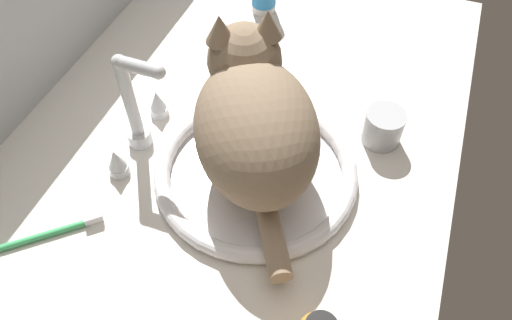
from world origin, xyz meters
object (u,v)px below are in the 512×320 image
object	(u,v)px
cat	(254,116)
metal_jar	(383,127)
toothbrush	(45,234)
sink_basin	(256,172)
faucet	(136,114)

from	to	relation	value
cat	metal_jar	bearing A→B (deg)	-54.95
cat	toothbrush	bearing A→B (deg)	133.81
cat	sink_basin	bearing A→B (deg)	-150.23
faucet	cat	bearing A→B (deg)	-84.49
sink_basin	cat	world-z (taller)	cat
sink_basin	toothbrush	size ratio (longest dim) A/B	2.28
faucet	toothbrush	world-z (taller)	faucet
faucet	toothbrush	xyz separation A→B (cm)	(-20.82, 4.68, -6.25)
faucet	cat	world-z (taller)	cat
cat	toothbrush	size ratio (longest dim) A/B	2.38
toothbrush	metal_jar	bearing A→B (deg)	-49.70
sink_basin	toothbrush	bearing A→B (deg)	130.18
sink_basin	cat	xyz separation A→B (cm)	(1.83, 1.05, 10.34)
sink_basin	toothbrush	distance (cm)	32.28
cat	toothbrush	world-z (taller)	cat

